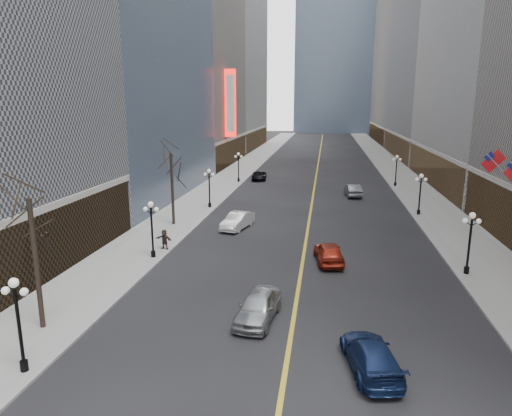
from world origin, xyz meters
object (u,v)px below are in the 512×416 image
(car_nb_far, at_px, (259,176))
(car_sb_far, at_px, (353,190))
(streetlamp_east_2, at_px, (420,190))
(streetlamp_east_3, at_px, (396,167))
(streetlamp_east_1, at_px, (470,237))
(streetlamp_west_0, at_px, (18,315))
(streetlamp_west_3, at_px, (238,164))
(streetlamp_west_2, at_px, (209,184))
(car_nb_mid, at_px, (237,221))
(car_sb_mid, at_px, (329,252))
(streetlamp_west_1, at_px, (152,224))
(car_nb_near, at_px, (258,306))
(car_sb_near, at_px, (371,356))

(car_nb_far, distance_m, car_sb_far, 18.05)
(streetlamp_east_2, xyz_separation_m, car_nb_far, (-20.80, 20.95, -2.22))
(streetlamp_east_3, bearing_deg, streetlamp_east_1, -90.00)
(streetlamp_west_0, relative_size, streetlamp_west_3, 1.00)
(streetlamp_west_2, relative_size, streetlamp_west_3, 1.00)
(streetlamp_west_2, xyz_separation_m, car_nb_mid, (4.92, -8.22, -2.10))
(streetlamp_east_2, distance_m, streetlamp_west_0, 41.39)
(streetlamp_east_1, height_order, streetlamp_west_0, same)
(streetlamp_east_2, distance_m, car_sb_mid, 19.54)
(streetlamp_west_2, relative_size, car_nb_far, 0.93)
(car_nb_mid, bearing_deg, car_sb_far, 69.94)
(streetlamp_west_0, distance_m, car_nb_mid, 26.33)
(streetlamp_west_1, relative_size, car_sb_mid, 0.94)
(streetlamp_east_3, height_order, car_nb_mid, streetlamp_east_3)
(streetlamp_east_1, relative_size, streetlamp_east_3, 1.00)
(streetlamp_west_2, relative_size, car_sb_mid, 0.94)
(car_sb_mid, bearing_deg, car_nb_far, -81.98)
(car_nb_far, bearing_deg, car_nb_near, -87.57)
(streetlamp_east_1, xyz_separation_m, car_sb_near, (-7.90, -13.28, -2.17))
(car_nb_far, bearing_deg, car_nb_mid, -91.70)
(streetlamp_west_3, relative_size, car_nb_near, 0.92)
(car_sb_far, bearing_deg, car_sb_near, 82.43)
(streetlamp_east_2, bearing_deg, car_sb_far, 123.84)
(streetlamp_east_2, relative_size, car_sb_mid, 0.94)
(streetlamp_east_1, relative_size, streetlamp_east_2, 1.00)
(streetlamp_west_2, xyz_separation_m, car_sb_far, (17.01, 9.83, -2.09))
(car_nb_far, relative_size, car_sb_near, 0.96)
(streetlamp_west_0, relative_size, streetlamp_west_2, 1.00)
(car_nb_far, bearing_deg, streetlamp_east_3, -13.94)
(streetlamp_east_2, bearing_deg, car_sb_mid, -120.30)
(car_nb_near, bearing_deg, streetlamp_east_1, 40.08)
(car_nb_near, bearing_deg, car_sb_near, -28.71)
(car_nb_mid, height_order, car_sb_far, car_sb_far)
(streetlamp_west_2, height_order, car_sb_far, streetlamp_west_2)
(streetlamp_east_1, bearing_deg, streetlamp_west_0, -145.86)
(car_sb_near, height_order, car_sb_mid, car_sb_mid)
(streetlamp_west_0, distance_m, streetlamp_west_2, 34.00)
(streetlamp_west_1, bearing_deg, car_nb_far, 85.89)
(streetlamp_east_1, xyz_separation_m, streetlamp_east_3, (0.00, 36.00, 0.00))
(car_nb_mid, bearing_deg, streetlamp_west_2, 134.65)
(streetlamp_east_3, relative_size, streetlamp_west_2, 1.00)
(car_nb_mid, height_order, car_sb_mid, car_sb_mid)
(streetlamp_east_2, height_order, streetlamp_west_3, same)
(streetlamp_west_1, bearing_deg, streetlamp_west_3, 90.00)
(streetlamp_west_1, bearing_deg, streetlamp_east_3, 56.75)
(streetlamp_west_1, relative_size, car_sb_near, 0.89)
(streetlamp_east_3, relative_size, car_nb_far, 0.93)
(streetlamp_east_2, height_order, car_nb_mid, streetlamp_east_2)
(car_sb_mid, bearing_deg, car_nb_mid, -52.16)
(streetlamp_west_2, height_order, streetlamp_west_3, same)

